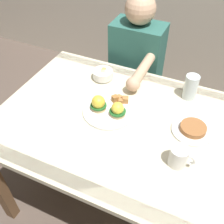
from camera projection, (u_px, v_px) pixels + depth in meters
ground_plane at (115, 194)px, 1.85m from camera, size 6.00×6.00×0.00m
dining_table at (116, 133)px, 1.41m from camera, size 1.20×0.90×0.74m
eggs_benedict_plate at (109, 108)px, 1.36m from camera, size 0.27×0.27×0.09m
fruit_bowl at (103, 74)px, 1.57m from camera, size 0.12×0.12×0.06m
coffee_mug at (179, 156)px, 1.11m from camera, size 0.11×0.08×0.09m
fork at (49, 102)px, 1.43m from camera, size 0.12×0.12×0.00m
water_glass_near at (190, 88)px, 1.42m from camera, size 0.07×0.07×0.14m
side_plate at (193, 129)px, 1.27m from camera, size 0.20×0.20×0.04m
diner_person at (135, 67)px, 1.84m from camera, size 0.34×0.54×1.14m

